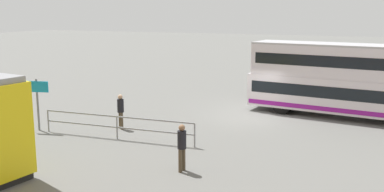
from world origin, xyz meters
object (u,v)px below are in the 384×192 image
double_decker_bus (349,81)px  pedestrian_crossing (182,144)px  pedestrian_near_railing (121,109)px  info_sign (37,95)px

double_decker_bus → pedestrian_crossing: 12.13m
double_decker_bus → pedestrian_near_railing: (10.18, 6.68, -1.03)m
info_sign → pedestrian_near_railing: bearing=-154.0°
double_decker_bus → info_sign: size_ratio=4.36×
pedestrian_near_railing → info_sign: (3.57, 1.74, 0.78)m
double_decker_bus → pedestrian_near_railing: bearing=33.3°
double_decker_bus → pedestrian_crossing: bearing=65.2°
info_sign → double_decker_bus: bearing=-148.5°
pedestrian_near_railing → double_decker_bus: bearing=-146.7°
pedestrian_crossing → info_sign: info_sign is taller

